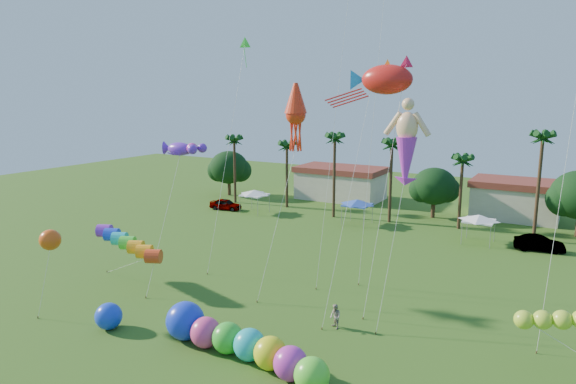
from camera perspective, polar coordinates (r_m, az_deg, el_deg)
The scene contains 17 objects.
tree_line at distance 65.11m, azimuth 17.92°, elevation 0.50°, with size 69.46×8.91×11.00m.
buildings_row at distance 72.82m, azimuth 13.71°, elevation -0.05°, with size 35.00×7.00×4.00m.
tent_row at distance 60.92m, azimuth 7.48°, elevation -1.20°, with size 31.00×4.00×0.60m.
car_a at distance 69.59m, azimuth -6.94°, elevation -1.37°, with size 1.75×4.36×1.48m, color #4C4C54.
car_b at distance 56.94m, azimuth 26.14°, elevation -5.15°, with size 1.63×4.68×1.54m, color #4C4C54.
spectator_b at distance 35.17m, azimuth 5.27°, elevation -13.62°, with size 0.81×0.63×1.66m, color #A29587.
caterpillar_inflatable at distance 31.55m, azimuth -5.67°, elevation -16.26°, with size 12.03×3.62×2.45m.
blue_ball at distance 36.93m, azimuth -19.31°, elevation -12.89°, with size 1.78×1.78×1.78m, color blue.
rainbow_tube at distance 42.39m, azimuth -16.68°, elevation -6.43°, with size 9.39×3.16×3.67m.
green_worm at distance 32.58m, azimuth 24.72°, elevation -12.77°, with size 9.47×3.31×3.51m.
orange_ball_kite at distance 39.03m, azimuth -24.92°, elevation -4.85°, with size 1.52×1.86×6.22m.
merman_kite at distance 35.16m, azimuth 13.00°, elevation 4.76°, with size 2.52×4.74×14.61m.
fish_kite at distance 36.46m, azimuth 10.94°, elevation 12.17°, with size 5.69×7.74×17.47m.
squid_kite at distance 38.73m, azimuth 0.86°, elevation 8.58°, with size 2.43×4.81×16.28m.
lobster_kite at distance 41.82m, azimuth -11.96°, elevation 4.70°, with size 4.32×5.95×11.83m.
delta_kite_red at distance 36.06m, azimuth 12.90°, elevation 13.10°, with size 1.95×3.25×17.91m.
delta_kite_green at distance 45.70m, azimuth -4.89°, elevation 15.63°, with size 1.94×4.68×20.17m.
Camera 1 is at (16.58, -18.83, 15.37)m, focal length 32.00 mm.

